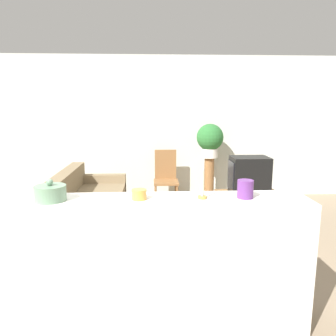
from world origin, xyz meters
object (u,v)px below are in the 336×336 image
(couch, at_px, (88,207))
(wooden_chair, at_px, (166,175))
(potted_plant, at_px, (210,139))
(decorative_bowl, at_px, (50,193))
(television, at_px, (249,175))

(couch, xyz_separation_m, wooden_chair, (1.21, 1.11, 0.23))
(potted_plant, height_order, decorative_bowl, potted_plant)
(television, height_order, wooden_chair, television)
(couch, distance_m, potted_plant, 2.50)
(couch, height_order, television, television)
(wooden_chair, relative_size, potted_plant, 1.59)
(couch, relative_size, wooden_chair, 1.87)
(potted_plant, bearing_deg, couch, -149.50)
(television, xyz_separation_m, wooden_chair, (-1.14, 1.31, -0.27))
(wooden_chair, distance_m, potted_plant, 1.04)
(couch, bearing_deg, decorative_bowl, -85.15)
(potted_plant, bearing_deg, television, -76.82)
(decorative_bowl, bearing_deg, potted_plant, 62.70)
(television, distance_m, decorative_bowl, 3.04)
(potted_plant, bearing_deg, decorative_bowl, -117.30)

